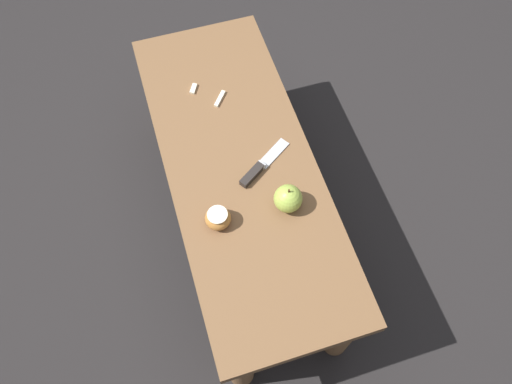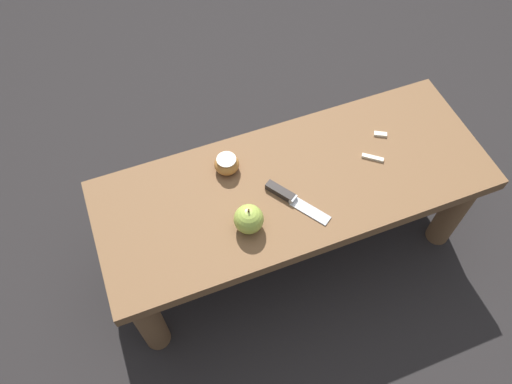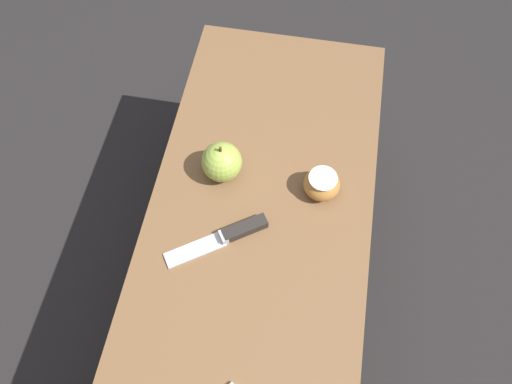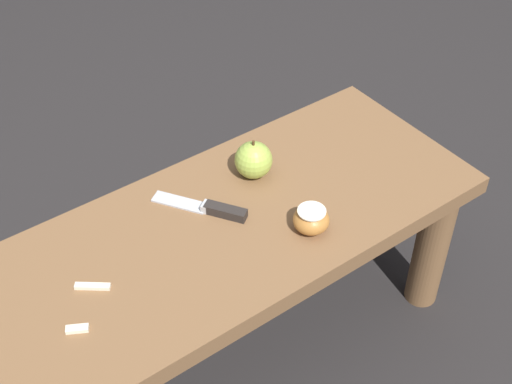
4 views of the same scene
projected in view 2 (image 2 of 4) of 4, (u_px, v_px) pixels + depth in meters
ground_plane at (288, 244)px, 1.74m from camera, size 8.00×8.00×0.00m
wooden_bench at (293, 197)px, 1.48m from camera, size 1.13×0.43×0.40m
knife at (288, 197)px, 1.37m from camera, size 0.13×0.18×0.02m
apple_whole at (249, 219)px, 1.30m from camera, size 0.08×0.08×0.09m
apple_cut at (227, 164)px, 1.41m from camera, size 0.07×0.07×0.05m
apple_slice_near_knife at (380, 134)px, 1.50m from camera, size 0.04×0.03×0.01m
apple_slice_center at (373, 158)px, 1.45m from camera, size 0.06×0.05×0.01m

